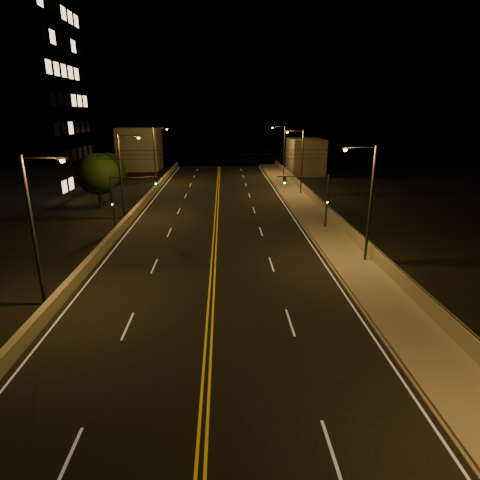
{
  "coord_description": "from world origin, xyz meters",
  "views": [
    {
      "loc": [
        0.87,
        -9.3,
        11.2
      ],
      "look_at": [
        2.0,
        18.0,
        2.5
      ],
      "focal_mm": 30.0,
      "sensor_mm": 36.0,
      "label": 1
    }
  ],
  "objects_px": {
    "streetlight_5": "(123,171)",
    "streetlight_6": "(156,152)",
    "streetlight_1": "(367,197)",
    "traffic_signal_left": "(123,196)",
    "streetlight_4": "(36,222)",
    "traffic_signal_right": "(317,195)",
    "streetlight_2": "(300,158)",
    "streetlight_3": "(283,148)",
    "tree_1": "(108,171)",
    "tree_0": "(97,174)"
  },
  "relations": [
    {
      "from": "streetlight_6",
      "to": "tree_0",
      "type": "distance_m",
      "value": 18.11
    },
    {
      "from": "streetlight_4",
      "to": "streetlight_6",
      "type": "bearing_deg",
      "value": 90.0
    },
    {
      "from": "streetlight_4",
      "to": "tree_1",
      "type": "bearing_deg",
      "value": 98.01
    },
    {
      "from": "streetlight_3",
      "to": "traffic_signal_left",
      "type": "height_order",
      "value": "streetlight_3"
    },
    {
      "from": "streetlight_3",
      "to": "traffic_signal_right",
      "type": "distance_m",
      "value": 34.58
    },
    {
      "from": "streetlight_5",
      "to": "streetlight_6",
      "type": "xyz_separation_m",
      "value": [
        0.0,
        22.36,
        0.0
      ]
    },
    {
      "from": "traffic_signal_left",
      "to": "tree_0",
      "type": "height_order",
      "value": "tree_0"
    },
    {
      "from": "streetlight_3",
      "to": "streetlight_6",
      "type": "height_order",
      "value": "same"
    },
    {
      "from": "streetlight_3",
      "to": "streetlight_5",
      "type": "height_order",
      "value": "same"
    },
    {
      "from": "streetlight_1",
      "to": "traffic_signal_right",
      "type": "bearing_deg",
      "value": 99.52
    },
    {
      "from": "streetlight_4",
      "to": "streetlight_5",
      "type": "height_order",
      "value": "same"
    },
    {
      "from": "streetlight_4",
      "to": "traffic_signal_right",
      "type": "height_order",
      "value": "streetlight_4"
    },
    {
      "from": "streetlight_4",
      "to": "traffic_signal_left",
      "type": "relative_size",
      "value": 1.62
    },
    {
      "from": "streetlight_5",
      "to": "tree_0",
      "type": "bearing_deg",
      "value": 131.66
    },
    {
      "from": "streetlight_3",
      "to": "streetlight_4",
      "type": "bearing_deg",
      "value": -113.19
    },
    {
      "from": "streetlight_4",
      "to": "tree_0",
      "type": "relative_size",
      "value": 1.35
    },
    {
      "from": "traffic_signal_left",
      "to": "streetlight_1",
      "type": "bearing_deg",
      "value": -24.97
    },
    {
      "from": "streetlight_6",
      "to": "traffic_signal_right",
      "type": "relative_size",
      "value": 1.62
    },
    {
      "from": "streetlight_2",
      "to": "streetlight_6",
      "type": "height_order",
      "value": "same"
    },
    {
      "from": "streetlight_1",
      "to": "streetlight_4",
      "type": "relative_size",
      "value": 1.0
    },
    {
      "from": "streetlight_5",
      "to": "streetlight_6",
      "type": "height_order",
      "value": "same"
    },
    {
      "from": "streetlight_5",
      "to": "streetlight_6",
      "type": "distance_m",
      "value": 22.36
    },
    {
      "from": "tree_0",
      "to": "traffic_signal_left",
      "type": "bearing_deg",
      "value": -62.17
    },
    {
      "from": "traffic_signal_left",
      "to": "streetlight_5",
      "type": "bearing_deg",
      "value": 102.08
    },
    {
      "from": "streetlight_5",
      "to": "tree_1",
      "type": "height_order",
      "value": "streetlight_5"
    },
    {
      "from": "streetlight_2",
      "to": "traffic_signal_right",
      "type": "relative_size",
      "value": 1.62
    },
    {
      "from": "streetlight_4",
      "to": "traffic_signal_right",
      "type": "xyz_separation_m",
      "value": [
        19.86,
        15.52,
        -1.65
      ]
    },
    {
      "from": "streetlight_4",
      "to": "streetlight_3",
      "type": "bearing_deg",
      "value": 66.81
    },
    {
      "from": "streetlight_6",
      "to": "tree_1",
      "type": "height_order",
      "value": "streetlight_6"
    },
    {
      "from": "streetlight_1",
      "to": "tree_1",
      "type": "height_order",
      "value": "streetlight_1"
    },
    {
      "from": "streetlight_5",
      "to": "streetlight_3",
      "type": "bearing_deg",
      "value": 53.52
    },
    {
      "from": "tree_0",
      "to": "streetlight_6",
      "type": "bearing_deg",
      "value": 76.37
    },
    {
      "from": "streetlight_1",
      "to": "streetlight_2",
      "type": "height_order",
      "value": "same"
    },
    {
      "from": "streetlight_5",
      "to": "streetlight_2",
      "type": "bearing_deg",
      "value": 29.36
    },
    {
      "from": "streetlight_2",
      "to": "streetlight_3",
      "type": "bearing_deg",
      "value": 90.0
    },
    {
      "from": "streetlight_1",
      "to": "traffic_signal_left",
      "type": "height_order",
      "value": "streetlight_1"
    },
    {
      "from": "streetlight_6",
      "to": "tree_0",
      "type": "height_order",
      "value": "streetlight_6"
    },
    {
      "from": "traffic_signal_left",
      "to": "streetlight_6",
      "type": "bearing_deg",
      "value": 92.43
    },
    {
      "from": "traffic_signal_right",
      "to": "tree_0",
      "type": "bearing_deg",
      "value": 156.85
    },
    {
      "from": "traffic_signal_left",
      "to": "tree_1",
      "type": "height_order",
      "value": "tree_1"
    },
    {
      "from": "streetlight_3",
      "to": "tree_0",
      "type": "bearing_deg",
      "value": -136.72
    },
    {
      "from": "streetlight_5",
      "to": "traffic_signal_left",
      "type": "height_order",
      "value": "streetlight_5"
    },
    {
      "from": "traffic_signal_left",
      "to": "streetlight_3",
      "type": "bearing_deg",
      "value": 59.59
    },
    {
      "from": "streetlight_1",
      "to": "traffic_signal_right",
      "type": "relative_size",
      "value": 1.62
    },
    {
      "from": "streetlight_2",
      "to": "traffic_signal_left",
      "type": "bearing_deg",
      "value": -139.05
    },
    {
      "from": "streetlight_2",
      "to": "streetlight_4",
      "type": "distance_m",
      "value": 39.43
    },
    {
      "from": "streetlight_2",
      "to": "streetlight_6",
      "type": "distance_m",
      "value": 23.79
    },
    {
      "from": "streetlight_2",
      "to": "streetlight_5",
      "type": "xyz_separation_m",
      "value": [
        -21.44,
        -12.06,
        0.0
      ]
    },
    {
      "from": "streetlight_1",
      "to": "streetlight_4",
      "type": "xyz_separation_m",
      "value": [
        -21.44,
        -6.09,
        0.0
      ]
    },
    {
      "from": "streetlight_1",
      "to": "traffic_signal_right",
      "type": "distance_m",
      "value": 9.71
    }
  ]
}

